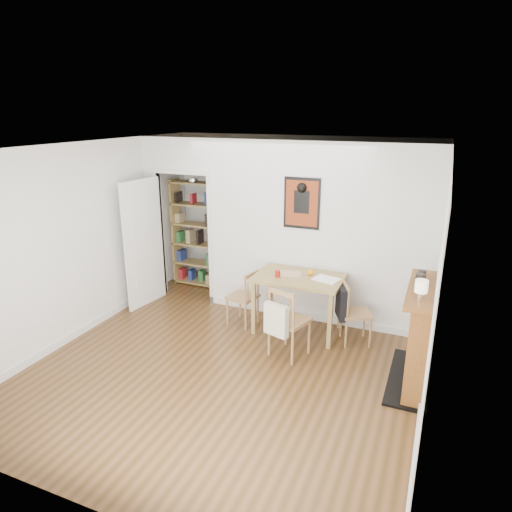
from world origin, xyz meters
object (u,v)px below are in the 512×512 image
at_px(chair_right, 355,313).
at_px(red_glass, 278,274).
at_px(orange_fruit, 310,272).
at_px(dining_table, 298,283).
at_px(notebook, 326,279).
at_px(mantel_lamp, 421,287).
at_px(chair_front, 289,321).
at_px(chair_left, 243,297).
at_px(ceramic_jar_a, 420,279).
at_px(ceramic_jar_b, 422,275).
at_px(fireplace, 421,333).
at_px(bookshelf, 195,234).

bearing_deg(chair_right, red_glass, -174.73).
height_order(chair_right, orange_fruit, orange_fruit).
relative_size(dining_table, notebook, 3.66).
xyz_separation_m(red_glass, mantel_lamp, (1.86, -0.90, 0.42)).
relative_size(chair_front, red_glass, 9.90).
xyz_separation_m(chair_right, notebook, (-0.42, 0.05, 0.40)).
relative_size(chair_left, ceramic_jar_a, 6.69).
xyz_separation_m(orange_fruit, ceramic_jar_a, (1.44, -0.71, 0.36)).
bearing_deg(chair_right, ceramic_jar_a, -36.79).
relative_size(chair_front, ceramic_jar_b, 9.07).
height_order(red_glass, notebook, red_glass).
relative_size(red_glass, orange_fruit, 1.07).
bearing_deg(fireplace, chair_front, -179.96).
bearing_deg(ceramic_jar_a, chair_left, 167.76).
bearing_deg(chair_left, dining_table, 6.29).
relative_size(chair_front, orange_fruit, 10.62).
bearing_deg(orange_fruit, ceramic_jar_a, -26.33).
bearing_deg(notebook, orange_fruit, 161.01).
xyz_separation_m(orange_fruit, mantel_lamp, (1.47, -1.13, 0.42)).
distance_m(chair_right, red_glass, 1.15).
bearing_deg(bookshelf, red_glass, -31.32).
bearing_deg(ceramic_jar_b, red_glass, 171.10).
distance_m(chair_right, ceramic_jar_b, 1.17).
relative_size(dining_table, chair_left, 1.45).
xyz_separation_m(chair_left, red_glass, (0.54, -0.04, 0.45)).
distance_m(orange_fruit, ceramic_jar_a, 1.64).
bearing_deg(red_glass, fireplace, -16.18).
relative_size(fireplace, notebook, 3.81).
xyz_separation_m(dining_table, mantel_lamp, (1.60, -1.03, 0.57)).
height_order(fireplace, red_glass, fireplace).
xyz_separation_m(chair_front, red_glass, (-0.36, 0.56, 0.39)).
bearing_deg(chair_front, fireplace, 0.04).
distance_m(dining_table, ceramic_jar_a, 1.76).
xyz_separation_m(chair_front, notebook, (0.28, 0.70, 0.35)).
relative_size(fireplace, mantel_lamp, 6.14).
height_order(chair_front, fireplace, fireplace).
bearing_deg(fireplace, chair_left, 166.44).
bearing_deg(ceramic_jar_b, notebook, 160.01).
height_order(notebook, ceramic_jar_a, ceramic_jar_a).
height_order(chair_right, mantel_lamp, mantel_lamp).
relative_size(chair_front, fireplace, 0.75).
bearing_deg(orange_fruit, ceramic_jar_b, -19.82).
xyz_separation_m(chair_left, mantel_lamp, (2.41, -0.94, 0.87)).
bearing_deg(dining_table, bookshelf, 154.30).
bearing_deg(chair_right, bookshelf, 160.01).
xyz_separation_m(orange_fruit, ceramic_jar_b, (1.45, -0.52, 0.35)).
bearing_deg(ceramic_jar_a, mantel_lamp, -85.42).
bearing_deg(chair_left, ceramic_jar_a, -12.24).
bearing_deg(mantel_lamp, bookshelf, 151.29).
relative_size(chair_right, chair_front, 0.88).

